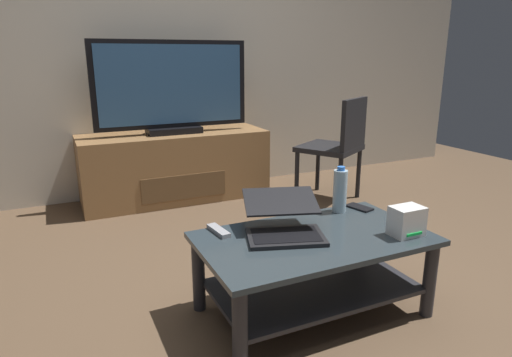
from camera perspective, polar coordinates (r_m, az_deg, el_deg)
name	(u,v)px	position (r m, az deg, el deg)	size (l,w,h in m)	color
ground_plane	(281,302)	(2.26, 3.18, -15.59)	(7.68, 7.68, 0.00)	brown
back_wall	(161,26)	(3.96, -12.09, 18.60)	(6.40, 0.12, 2.80)	beige
coffee_table	(313,261)	(2.08, 7.38, -10.43)	(1.04, 0.59, 0.38)	#2D383D
media_cabinet	(175,166)	(3.75, -10.34, 1.58)	(1.51, 0.52, 0.56)	olive
television	(172,89)	(3.63, -10.74, 11.21)	(1.23, 0.20, 0.73)	black
dining_chair	(338,143)	(3.63, 10.54, 4.48)	(0.60, 0.60, 0.85)	black
laptop	(283,222)	(2.02, 3.55, -5.58)	(0.44, 0.46, 0.16)	black
router_box	(407,221)	(2.11, 18.81, -5.21)	(0.14, 0.11, 0.13)	white
water_bottle_near	(340,191)	(2.32, 10.75, -1.53)	(0.07, 0.07, 0.24)	silver
cell_phone	(359,207)	(2.42, 13.15, -3.64)	(0.07, 0.14, 0.01)	black
tv_remote	(218,231)	(2.05, -4.85, -6.70)	(0.04, 0.16, 0.02)	#99999E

